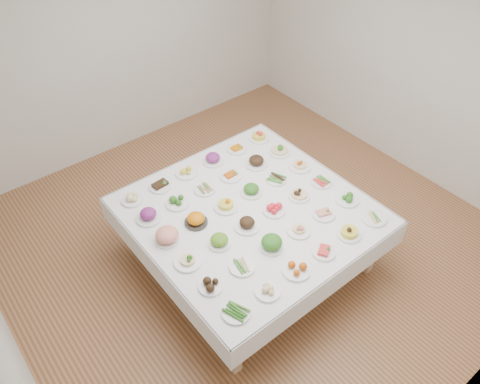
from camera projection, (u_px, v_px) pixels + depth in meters
room_envelope at (249, 97)px, 4.08m from camera, size 5.02×5.02×2.81m
display_table at (249, 215)px, 4.62m from camera, size 2.16×2.16×0.75m
dish_0 at (236, 311)px, 3.69m from camera, size 0.25×0.23×0.06m
dish_1 at (268, 290)px, 3.83m from camera, size 0.21×0.21×0.08m
dish_2 at (296, 268)px, 3.98m from camera, size 0.24×0.24×0.11m
dish_3 at (324, 251)px, 4.15m from camera, size 0.21×0.21×0.08m
dish_4 at (350, 231)px, 4.29m from camera, size 0.22×0.22×0.13m
dish_5 at (374, 218)px, 4.47m from camera, size 0.24×0.24×0.05m
dish_6 at (211, 284)px, 3.86m from camera, size 0.21×0.21×0.09m
dish_7 at (242, 266)px, 4.03m from camera, size 0.23×0.22×0.06m
dish_8 at (272, 243)px, 4.17m from camera, size 0.24×0.24×0.14m
dish_9 at (299, 228)px, 4.33m from camera, size 0.22×0.22×0.11m
dish_10 at (324, 213)px, 4.50m from camera, size 0.22×0.22×0.09m
dish_11 at (347, 198)px, 4.65m from camera, size 0.24×0.24×0.10m
dish_12 at (188, 259)px, 4.05m from camera, size 0.24×0.24×0.11m
dish_13 at (219, 240)px, 4.21m from camera, size 0.21×0.21×0.11m
dish_14 at (247, 223)px, 4.36m from camera, size 0.24×0.24×0.13m
dish_15 at (274, 208)px, 4.53m from camera, size 0.22×0.22×0.10m
dish_16 at (299, 193)px, 4.67m from camera, size 0.21×0.21×0.12m
dish_17 at (321, 181)px, 4.86m from camera, size 0.22×0.22×0.05m
dish_18 at (167, 235)px, 4.23m from camera, size 0.22×0.22×0.15m
dish_19 at (196, 219)px, 4.40m from camera, size 0.22×0.22×0.13m
dish_20 at (226, 204)px, 4.56m from camera, size 0.23×0.23×0.12m
dish_21 at (251, 189)px, 4.72m from camera, size 0.23×0.23×0.13m
dish_22 at (277, 179)px, 4.89m from camera, size 0.21×0.21×0.05m
dish_23 at (300, 163)px, 5.02m from camera, size 0.24×0.24×0.13m
dish_24 at (148, 215)px, 4.45m from camera, size 0.24×0.24×0.13m
dish_25 at (177, 200)px, 4.60m from camera, size 0.24×0.24×0.11m
dish_26 at (205, 189)px, 4.77m from camera, size 0.22×0.22×0.05m
dish_27 at (231, 174)px, 4.92m from camera, size 0.23×0.23×0.10m
dish_28 at (256, 160)px, 5.05m from camera, size 0.24×0.24×0.14m
dish_29 at (280, 148)px, 5.21m from camera, size 0.23×0.23×0.14m
dish_30 at (132, 198)px, 4.64m from camera, size 0.22×0.22×0.09m
dish_31 at (160, 184)px, 4.79m from camera, size 0.23×0.23×0.11m
dish_32 at (186, 171)px, 4.96m from camera, size 0.24×0.24×0.09m
dish_33 at (213, 158)px, 5.09m from camera, size 0.23×0.23×0.13m
dish_34 at (237, 148)px, 5.27m from camera, size 0.22×0.22×0.08m
dish_35 at (259, 136)px, 5.42m from camera, size 0.23×0.23×0.12m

